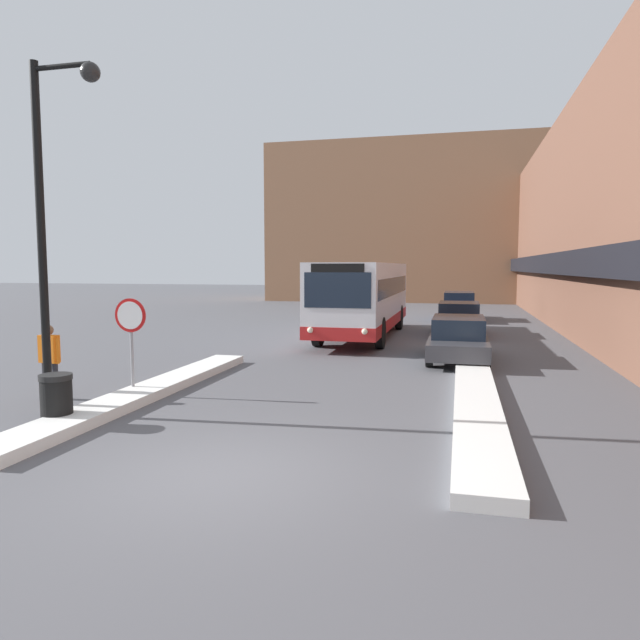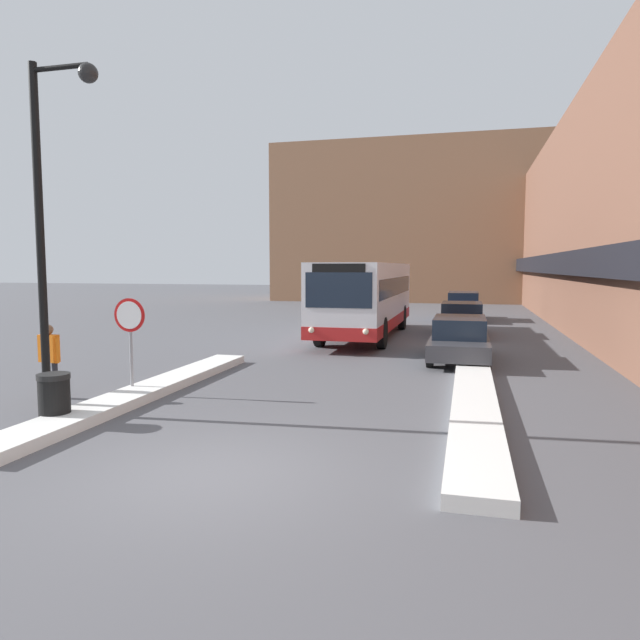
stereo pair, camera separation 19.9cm
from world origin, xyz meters
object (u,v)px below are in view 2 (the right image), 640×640
(city_bus, at_px, (366,297))
(pedestrian, at_px, (49,354))
(street_lamp, at_px, (51,202))
(parked_car_front, at_px, (459,338))
(parked_car_back, at_px, (463,306))
(stop_sign, at_px, (130,325))
(trash_bin, at_px, (54,399))
(parked_car_middle, at_px, (462,319))

(city_bus, distance_m, pedestrian, 13.62)
(street_lamp, bearing_deg, parked_car_front, 48.97)
(parked_car_back, xyz_separation_m, pedestrian, (-8.74, -21.63, 0.22))
(parked_car_back, bearing_deg, stop_sign, -108.82)
(trash_bin, bearing_deg, parked_car_middle, 66.24)
(stop_sign, height_order, street_lamp, street_lamp)
(stop_sign, bearing_deg, parked_car_front, 43.74)
(parked_car_back, relative_size, trash_bin, 5.12)
(parked_car_front, relative_size, parked_car_middle, 1.05)
(street_lamp, xyz_separation_m, pedestrian, (-1.17, 1.17, -3.17))
(parked_car_back, distance_m, street_lamp, 24.26)
(parked_car_back, bearing_deg, trash_bin, -106.99)
(parked_car_front, relative_size, stop_sign, 2.05)
(parked_car_middle, relative_size, street_lamp, 0.64)
(parked_car_middle, bearing_deg, street_lamp, -115.80)
(city_bus, bearing_deg, parked_car_back, 66.71)
(parked_car_middle, height_order, trash_bin, parked_car_middle)
(parked_car_front, relative_size, street_lamp, 0.67)
(parked_car_back, distance_m, stop_sign, 22.14)
(parked_car_back, height_order, street_lamp, street_lamp)
(parked_car_back, height_order, pedestrian, pedestrian)
(parked_car_back, bearing_deg, pedestrian, -111.99)
(parked_car_front, bearing_deg, trash_bin, -127.56)
(pedestrian, bearing_deg, trash_bin, -42.72)
(pedestrian, bearing_deg, parked_car_back, 73.81)
(city_bus, xyz_separation_m, pedestrian, (-4.89, -12.70, -0.70))
(city_bus, distance_m, parked_car_back, 9.77)
(parked_car_middle, bearing_deg, pedestrian, -121.11)
(parked_car_front, distance_m, parked_car_back, 14.11)
(street_lamp, relative_size, pedestrian, 4.11)
(city_bus, xyz_separation_m, parked_car_front, (3.85, -5.17, -1.00))
(pedestrian, bearing_deg, city_bus, 74.74)
(city_bus, xyz_separation_m, street_lamp, (-3.72, -13.87, 2.47))
(parked_car_middle, distance_m, stop_sign, 15.55)
(parked_car_back, relative_size, street_lamp, 0.72)
(parked_car_middle, xyz_separation_m, trash_bin, (-7.16, -16.26, -0.22))
(city_bus, relative_size, parked_car_middle, 2.46)
(parked_car_front, bearing_deg, street_lamp, -131.03)
(city_bus, height_order, stop_sign, city_bus)
(city_bus, height_order, parked_car_middle, city_bus)
(street_lamp, bearing_deg, trash_bin, -56.76)
(parked_car_front, xyz_separation_m, stop_sign, (-7.14, -6.83, 0.91))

